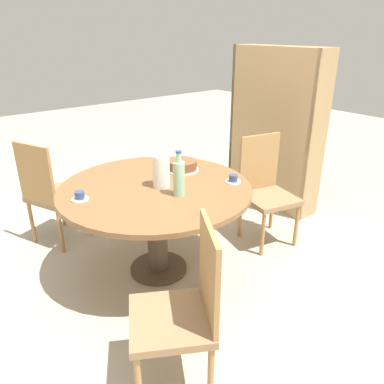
# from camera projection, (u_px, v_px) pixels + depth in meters

# --- Properties ---
(ground_plane) EXTENTS (14.00, 14.00, 0.00)m
(ground_plane) POSITION_uv_depth(u_px,v_px,m) (159.00, 269.00, 3.06)
(ground_plane) COLOR #B2A893
(dining_table) EXTENTS (1.43, 1.43, 0.74)m
(dining_table) POSITION_uv_depth(u_px,v_px,m) (156.00, 202.00, 2.81)
(dining_table) COLOR #473828
(dining_table) RESTS_ON ground_plane
(chair_a) EXTENTS (0.51, 0.51, 0.96)m
(chair_a) POSITION_uv_depth(u_px,v_px,m) (266.00, 188.00, 3.33)
(chair_a) COLOR #A87A47
(chair_a) RESTS_ON ground_plane
(chair_b) EXTENTS (0.55, 0.55, 0.96)m
(chair_b) POSITION_uv_depth(u_px,v_px,m) (51.00, 192.00, 3.27)
(chair_b) COLOR #A87A47
(chair_b) RESTS_ON ground_plane
(chair_c) EXTENTS (0.57, 0.57, 0.96)m
(chair_c) POSITION_uv_depth(u_px,v_px,m) (184.00, 308.00, 1.91)
(chair_c) COLOR #A87A47
(chair_c) RESTS_ON ground_plane
(bookshelf) EXTENTS (1.07, 0.28, 1.65)m
(bookshelf) POSITION_uv_depth(u_px,v_px,m) (273.00, 132.00, 3.96)
(bookshelf) COLOR tan
(bookshelf) RESTS_ON ground_plane
(coffee_pot) EXTENTS (0.13, 0.13, 0.28)m
(coffee_pot) POSITION_uv_depth(u_px,v_px,m) (161.00, 170.00, 2.71)
(coffee_pot) COLOR white
(coffee_pot) RESTS_ON dining_table
(water_bottle) EXTENTS (0.08, 0.08, 0.32)m
(water_bottle) POSITION_uv_depth(u_px,v_px,m) (179.00, 178.00, 2.56)
(water_bottle) COLOR #99C6A3
(water_bottle) RESTS_ON dining_table
(cake_main) EXTENTS (0.27, 0.27, 0.09)m
(cake_main) POSITION_uv_depth(u_px,v_px,m) (182.00, 166.00, 3.06)
(cake_main) COLOR white
(cake_main) RESTS_ON dining_table
(cup_a) EXTENTS (0.12, 0.12, 0.06)m
(cup_a) POSITION_uv_depth(u_px,v_px,m) (162.00, 160.00, 3.23)
(cup_a) COLOR silver
(cup_a) RESTS_ON dining_table
(cup_b) EXTENTS (0.12, 0.12, 0.06)m
(cup_b) POSITION_uv_depth(u_px,v_px,m) (80.00, 196.00, 2.54)
(cup_b) COLOR silver
(cup_b) RESTS_ON dining_table
(cup_c) EXTENTS (0.12, 0.12, 0.06)m
(cup_c) POSITION_uv_depth(u_px,v_px,m) (233.00, 179.00, 2.83)
(cup_c) COLOR silver
(cup_c) RESTS_ON dining_table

